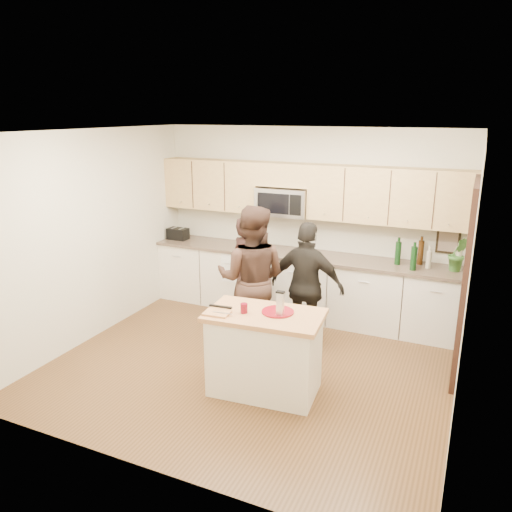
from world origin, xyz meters
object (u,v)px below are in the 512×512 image
at_px(woman_center, 252,279).
at_px(woman_right, 307,286).
at_px(woman_left, 248,271).
at_px(island, 265,352).
at_px(toaster, 178,234).

height_order(woman_center, woman_right, woman_center).
bearing_deg(woman_left, island, 144.90).
height_order(woman_left, woman_right, woman_right).
bearing_deg(woman_left, woman_right, -174.06).
relative_size(toaster, woman_left, 0.20).
bearing_deg(island, woman_left, 115.92).
xyz_separation_m(island, woman_right, (0.06, 1.21, 0.36)).
relative_size(island, woman_center, 0.68).
distance_m(woman_left, woman_center, 0.74).
bearing_deg(woman_right, woman_center, 29.95).
height_order(island, woman_right, woman_right).
bearing_deg(toaster, woman_left, -22.00).
bearing_deg(woman_left, toaster, 2.11).
bearing_deg(toaster, island, -41.45).
xyz_separation_m(island, woman_left, (-0.91, 1.53, 0.33)).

